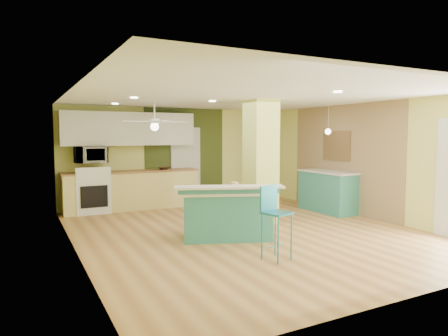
{
  "coord_description": "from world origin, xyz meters",
  "views": [
    {
      "loc": [
        -3.76,
        -6.35,
        1.81
      ],
      "look_at": [
        -0.25,
        0.4,
        1.17
      ],
      "focal_mm": 32.0,
      "sensor_mm": 36.0,
      "label": 1
    }
  ],
  "objects_px": {
    "fruit_bowl": "(164,168)",
    "canister": "(234,186)",
    "peninsula": "(227,213)",
    "bar_stool": "(273,210)",
    "side_counter": "(327,191)"
  },
  "relations": [
    {
      "from": "bar_stool",
      "to": "peninsula",
      "type": "bearing_deg",
      "value": 76.41
    },
    {
      "from": "peninsula",
      "to": "side_counter",
      "type": "distance_m",
      "value": 3.41
    },
    {
      "from": "fruit_bowl",
      "to": "canister",
      "type": "bearing_deg",
      "value": -88.14
    },
    {
      "from": "peninsula",
      "to": "canister",
      "type": "relative_size",
      "value": 13.17
    },
    {
      "from": "canister",
      "to": "side_counter",
      "type": "bearing_deg",
      "value": 19.12
    },
    {
      "from": "peninsula",
      "to": "canister",
      "type": "bearing_deg",
      "value": 14.65
    },
    {
      "from": "side_counter",
      "to": "fruit_bowl",
      "type": "bearing_deg",
      "value": 143.85
    },
    {
      "from": "bar_stool",
      "to": "canister",
      "type": "height_order",
      "value": "bar_stool"
    },
    {
      "from": "side_counter",
      "to": "canister",
      "type": "height_order",
      "value": "canister"
    },
    {
      "from": "side_counter",
      "to": "canister",
      "type": "distance_m",
      "value": 3.31
    },
    {
      "from": "side_counter",
      "to": "bar_stool",
      "type": "bearing_deg",
      "value": -143.05
    },
    {
      "from": "bar_stool",
      "to": "side_counter",
      "type": "distance_m",
      "value": 4.0
    },
    {
      "from": "peninsula",
      "to": "bar_stool",
      "type": "xyz_separation_m",
      "value": [
        0.05,
        -1.34,
        0.27
      ]
    },
    {
      "from": "peninsula",
      "to": "side_counter",
      "type": "height_order",
      "value": "peninsula"
    },
    {
      "from": "bar_stool",
      "to": "fruit_bowl",
      "type": "xyz_separation_m",
      "value": [
        -0.02,
        4.75,
        0.26
      ]
    }
  ]
}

